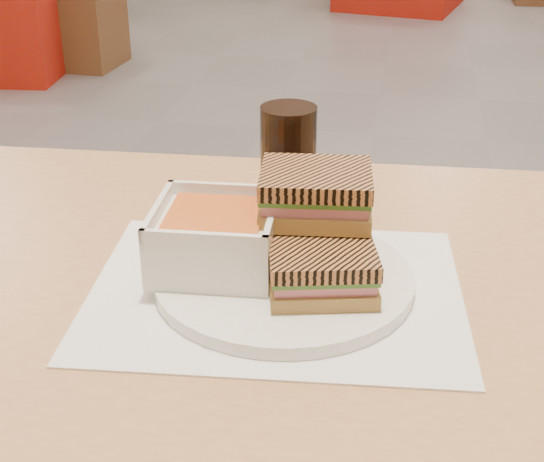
% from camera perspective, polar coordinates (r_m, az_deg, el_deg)
% --- Properties ---
extents(main_table, '(1.23, 0.76, 0.75)m').
position_cam_1_polar(main_table, '(0.94, -4.89, -9.00)').
color(main_table, tan).
rests_on(main_table, ground).
extents(tray_liner, '(0.42, 0.34, 0.00)m').
position_cam_1_polar(tray_liner, '(0.83, 0.28, -4.43)').
color(tray_liner, white).
rests_on(tray_liner, main_table).
extents(plate, '(0.28, 0.28, 0.01)m').
position_cam_1_polar(plate, '(0.84, 0.87, -3.51)').
color(plate, white).
rests_on(plate, tray_liner).
extents(soup_bowl, '(0.14, 0.14, 0.07)m').
position_cam_1_polar(soup_bowl, '(0.84, -4.14, -0.58)').
color(soup_bowl, white).
rests_on(soup_bowl, plate).
extents(panini_lower, '(0.12, 0.11, 0.05)m').
position_cam_1_polar(panini_lower, '(0.79, 3.66, -2.84)').
color(panini_lower, olive).
rests_on(panini_lower, plate).
extents(panini_upper, '(0.13, 0.11, 0.05)m').
position_cam_1_polar(panini_upper, '(0.84, 3.21, 2.77)').
color(panini_upper, olive).
rests_on(panini_upper, panini_lower).
extents(cola_glass, '(0.07, 0.07, 0.15)m').
position_cam_1_polar(cola_glass, '(0.96, 1.19, 4.87)').
color(cola_glass, black).
rests_on(cola_glass, main_table).
extents(bg_chair_0r, '(0.44, 0.44, 0.46)m').
position_cam_1_polar(bg_chair_0r, '(4.73, -13.80, 14.41)').
color(bg_chair_0r, brown).
rests_on(bg_chair_0r, ground).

